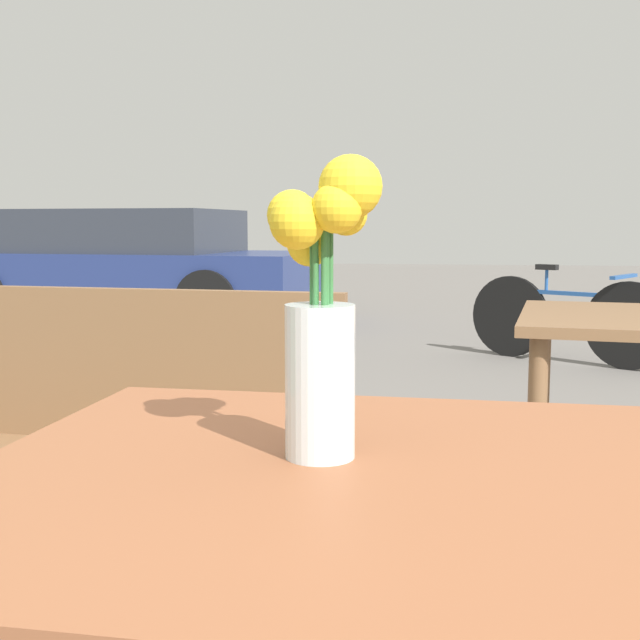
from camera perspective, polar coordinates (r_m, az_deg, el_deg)
table_front at (r=0.92m, az=1.80°, el=-17.71°), size 0.85×0.77×0.75m
flower_vase at (r=0.89m, az=0.07°, el=0.32°), size 0.12×0.11×0.34m
bench_near at (r=2.20m, az=-18.78°, el=-8.20°), size 1.55×0.49×0.85m
bicycle at (r=6.16m, az=17.13°, el=0.10°), size 1.32×0.82×0.72m
parked_car at (r=8.77m, az=-13.50°, el=3.66°), size 4.08×2.03×1.17m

